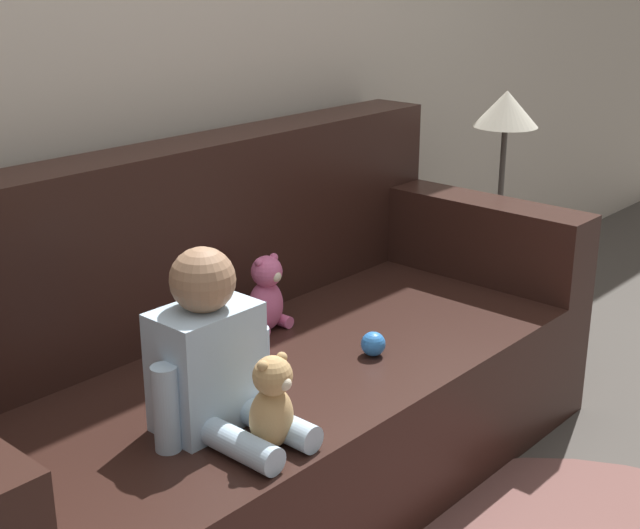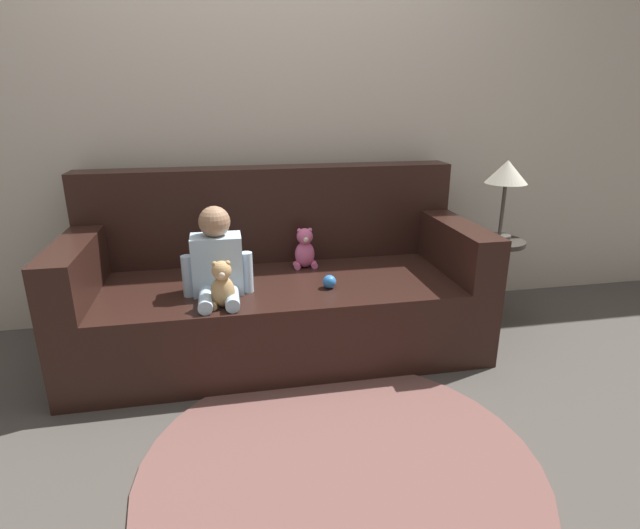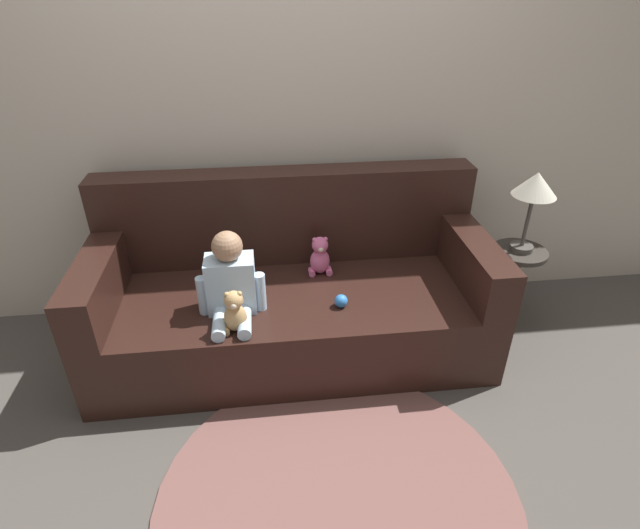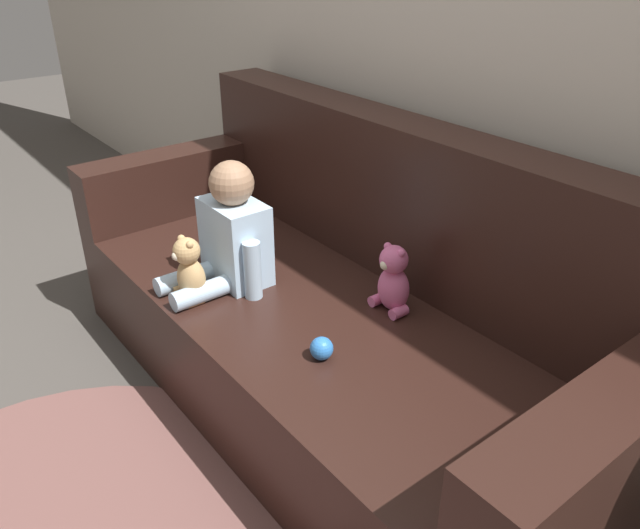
% 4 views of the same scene
% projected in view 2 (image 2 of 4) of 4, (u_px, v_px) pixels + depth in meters
% --- Properties ---
extents(ground_plane, '(12.00, 12.00, 0.00)m').
position_uv_depth(ground_plane, '(280.00, 346.00, 2.64)').
color(ground_plane, '#4C4742').
extents(wall_back, '(8.00, 0.05, 2.60)m').
position_uv_depth(wall_back, '(263.00, 87.00, 2.69)').
color(wall_back, beige).
rests_on(wall_back, ground_plane).
extents(couch, '(2.01, 0.84, 0.90)m').
position_uv_depth(couch, '(277.00, 287.00, 2.60)').
color(couch, black).
rests_on(couch, ground_plane).
extents(person_baby, '(0.32, 0.34, 0.41)m').
position_uv_depth(person_baby, '(217.00, 260.00, 2.26)').
color(person_baby, silver).
rests_on(person_baby, couch).
extents(teddy_bear_brown, '(0.12, 0.10, 0.21)m').
position_uv_depth(teddy_bear_brown, '(223.00, 285.00, 2.14)').
color(teddy_bear_brown, tan).
rests_on(teddy_bear_brown, couch).
extents(plush_toy_side, '(0.13, 0.10, 0.22)m').
position_uv_depth(plush_toy_side, '(305.00, 249.00, 2.63)').
color(plush_toy_side, '#DB6699').
rests_on(plush_toy_side, couch).
extents(toy_ball, '(0.06, 0.06, 0.06)m').
position_uv_depth(toy_ball, '(329.00, 282.00, 2.37)').
color(toy_ball, '#337FDB').
rests_on(toy_ball, couch).
extents(floor_rug, '(1.43, 1.43, 0.01)m').
position_uv_depth(floor_rug, '(340.00, 466.00, 1.77)').
color(floor_rug, brown).
rests_on(floor_rug, ground_plane).
extents(side_table, '(0.29, 0.29, 0.94)m').
position_uv_depth(side_table, '(503.00, 201.00, 2.68)').
color(side_table, '#332D28').
rests_on(side_table, ground_plane).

